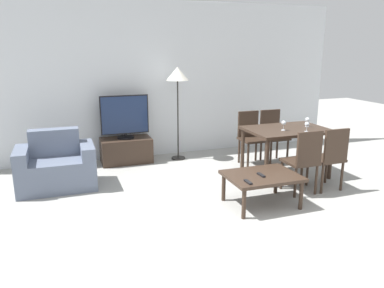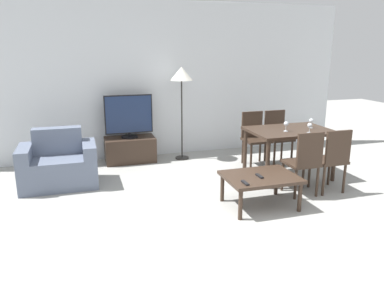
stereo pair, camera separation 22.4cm
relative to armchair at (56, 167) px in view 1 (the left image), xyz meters
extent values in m
plane|color=#9E9E99|center=(1.75, -2.55, -0.30)|extent=(18.00, 18.00, 0.00)
cube|color=silver|center=(1.75, 1.18, 1.05)|extent=(6.96, 0.06, 2.70)
cube|color=slate|center=(0.00, -0.03, -0.09)|extent=(0.68, 0.67, 0.42)
cube|color=slate|center=(0.00, 0.20, 0.31)|extent=(0.68, 0.20, 0.38)
cube|color=slate|center=(-0.43, -0.03, 0.00)|extent=(0.18, 0.67, 0.60)
cube|color=slate|center=(0.43, -0.03, 0.00)|extent=(0.18, 0.67, 0.60)
cube|color=#38281E|center=(1.12, 0.87, -0.09)|extent=(0.84, 0.47, 0.42)
cylinder|color=black|center=(1.12, 0.87, 0.14)|extent=(0.28, 0.28, 0.03)
cylinder|color=black|center=(1.12, 0.87, 0.18)|extent=(0.04, 0.04, 0.05)
cube|color=black|center=(1.12, 0.87, 0.53)|extent=(0.80, 0.04, 0.65)
cube|color=#19284C|center=(1.12, 0.85, 0.53)|extent=(0.76, 0.01, 0.61)
cube|color=#38281E|center=(2.40, -1.49, 0.08)|extent=(0.88, 0.67, 0.04)
cylinder|color=#38281E|center=(2.01, -1.77, -0.12)|extent=(0.05, 0.05, 0.36)
cylinder|color=#38281E|center=(2.78, -1.77, -0.12)|extent=(0.05, 0.05, 0.36)
cylinder|color=#38281E|center=(2.01, -1.21, -0.12)|extent=(0.05, 0.05, 0.36)
cylinder|color=#38281E|center=(2.78, -1.21, -0.12)|extent=(0.05, 0.05, 0.36)
cube|color=#38281E|center=(3.31, -0.61, 0.42)|extent=(1.20, 0.85, 0.04)
cylinder|color=#38281E|center=(2.76, -0.98, 0.05)|extent=(0.06, 0.06, 0.70)
cylinder|color=#38281E|center=(3.85, -0.98, 0.05)|extent=(0.06, 0.06, 0.70)
cylinder|color=#38281E|center=(2.76, -0.25, 0.05)|extent=(0.06, 0.06, 0.70)
cylinder|color=#38281E|center=(3.85, -0.25, 0.05)|extent=(0.06, 0.06, 0.70)
cube|color=#38281E|center=(3.10, -1.27, 0.13)|extent=(0.40, 0.40, 0.04)
cylinder|color=#38281E|center=(2.93, -1.11, -0.09)|extent=(0.04, 0.04, 0.41)
cylinder|color=#38281E|center=(3.26, -1.11, -0.09)|extent=(0.04, 0.04, 0.41)
cylinder|color=#38281E|center=(2.93, -1.43, -0.09)|extent=(0.04, 0.04, 0.41)
cylinder|color=#38281E|center=(3.26, -1.43, -0.09)|extent=(0.04, 0.04, 0.41)
cube|color=#38281E|center=(3.10, -1.45, 0.37)|extent=(0.37, 0.04, 0.43)
cube|color=#38281E|center=(3.52, 0.04, 0.13)|extent=(0.40, 0.40, 0.04)
cylinder|color=#38281E|center=(3.36, -0.12, -0.09)|extent=(0.04, 0.04, 0.41)
cylinder|color=#38281E|center=(3.68, -0.12, -0.09)|extent=(0.04, 0.04, 0.41)
cylinder|color=#38281E|center=(3.36, 0.20, -0.09)|extent=(0.04, 0.04, 0.41)
cylinder|color=#38281E|center=(3.68, 0.20, -0.09)|extent=(0.04, 0.04, 0.41)
cube|color=#38281E|center=(3.52, 0.22, 0.37)|extent=(0.37, 0.04, 0.43)
cube|color=#38281E|center=(3.52, -1.27, 0.13)|extent=(0.40, 0.40, 0.04)
cylinder|color=#38281E|center=(3.36, -1.11, -0.09)|extent=(0.04, 0.04, 0.41)
cylinder|color=#38281E|center=(3.68, -1.11, -0.09)|extent=(0.04, 0.04, 0.41)
cylinder|color=#38281E|center=(3.36, -1.43, -0.09)|extent=(0.04, 0.04, 0.41)
cylinder|color=#38281E|center=(3.68, -1.43, -0.09)|extent=(0.04, 0.04, 0.41)
cube|color=#38281E|center=(3.52, -1.45, 0.37)|extent=(0.37, 0.04, 0.43)
cube|color=#38281E|center=(3.10, 0.04, 0.13)|extent=(0.40, 0.40, 0.04)
cylinder|color=#38281E|center=(2.93, -0.12, -0.09)|extent=(0.04, 0.04, 0.41)
cylinder|color=#38281E|center=(3.26, -0.12, -0.09)|extent=(0.04, 0.04, 0.41)
cylinder|color=#38281E|center=(2.93, 0.20, -0.09)|extent=(0.04, 0.04, 0.41)
cylinder|color=#38281E|center=(3.26, 0.20, -0.09)|extent=(0.04, 0.04, 0.41)
cube|color=#38281E|center=(3.10, 0.22, 0.37)|extent=(0.37, 0.04, 0.43)
cylinder|color=black|center=(2.02, 0.77, -0.29)|extent=(0.24, 0.24, 0.02)
cylinder|color=black|center=(2.02, 0.77, 0.40)|extent=(0.02, 0.02, 1.35)
cone|color=white|center=(2.02, 0.77, 1.19)|extent=(0.38, 0.38, 0.22)
cube|color=black|center=(2.10, -1.69, 0.11)|extent=(0.04, 0.15, 0.02)
cube|color=black|center=(2.36, -1.53, 0.11)|extent=(0.04, 0.15, 0.02)
cylinder|color=silver|center=(3.66, -0.61, 0.44)|extent=(0.06, 0.06, 0.01)
cylinder|color=silver|center=(3.66, -0.61, 0.48)|extent=(0.01, 0.01, 0.07)
sphere|color=silver|center=(3.66, -0.61, 0.55)|extent=(0.07, 0.07, 0.07)
cylinder|color=silver|center=(3.44, -0.90, 0.44)|extent=(0.06, 0.06, 0.01)
cylinder|color=silver|center=(3.44, -0.90, 0.48)|extent=(0.01, 0.01, 0.07)
sphere|color=silver|center=(3.44, -0.90, 0.55)|extent=(0.07, 0.07, 0.07)
cylinder|color=silver|center=(3.18, -0.71, 0.44)|extent=(0.06, 0.06, 0.01)
cylinder|color=silver|center=(3.18, -0.71, 0.48)|extent=(0.01, 0.01, 0.07)
sphere|color=silver|center=(3.18, -0.71, 0.55)|extent=(0.07, 0.07, 0.07)
camera|label=1|loc=(0.12, -5.31, 1.62)|focal=35.00mm
camera|label=2|loc=(0.34, -5.38, 1.62)|focal=35.00mm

